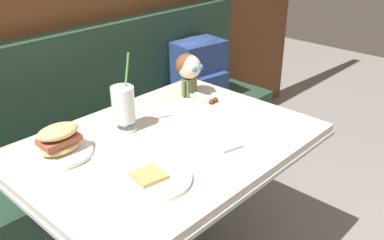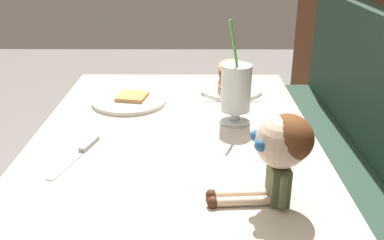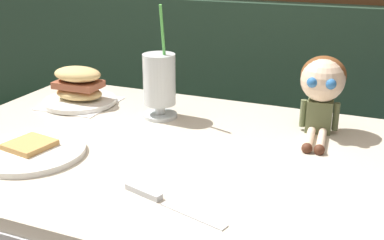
{
  "view_description": "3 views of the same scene",
  "coord_description": "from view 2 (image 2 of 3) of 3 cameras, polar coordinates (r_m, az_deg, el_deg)",
  "views": [
    {
      "loc": [
        -0.96,
        -0.84,
        1.51
      ],
      "look_at": [
        0.1,
        0.14,
        0.8
      ],
      "focal_mm": 39.69,
      "sensor_mm": 36.0,
      "label": 1
    },
    {
      "loc": [
        1.18,
        0.24,
        1.27
      ],
      "look_at": [
        0.08,
        0.23,
        0.81
      ],
      "focal_mm": 41.12,
      "sensor_mm": 36.0,
      "label": 2
    },
    {
      "loc": [
        0.5,
        -0.76,
        1.2
      ],
      "look_at": [
        0.09,
        0.25,
        0.79
      ],
      "focal_mm": 44.2,
      "sensor_mm": 36.0,
      "label": 3
    }
  ],
  "objects": [
    {
      "name": "milkshake_glass",
      "position": [
        1.31,
        5.72,
        3.76
      ],
      "size": [
        0.1,
        0.1,
        0.31
      ],
      "color": "silver",
      "rests_on": "diner_table"
    },
    {
      "name": "seated_doll",
      "position": [
        0.92,
        11.51,
        -3.42
      ],
      "size": [
        0.12,
        0.22,
        0.2
      ],
      "color": "#5B6642",
      "rests_on": "diner_table"
    },
    {
      "name": "diner_table",
      "position": [
        1.38,
        -2.11,
        -8.73
      ],
      "size": [
        1.11,
        0.81,
        0.74
      ],
      "color": "beige",
      "rests_on": "ground"
    },
    {
      "name": "butter_knife",
      "position": [
        1.2,
        -13.95,
        -3.72
      ],
      "size": [
        0.23,
        0.08,
        0.01
      ],
      "color": "silver",
      "rests_on": "diner_table"
    },
    {
      "name": "sandwich_plate",
      "position": [
        1.59,
        5.16,
        5.19
      ],
      "size": [
        0.22,
        0.22,
        0.12
      ],
      "color": "white",
      "rests_on": "diner_table"
    },
    {
      "name": "toast_plate",
      "position": [
        1.51,
        -8.07,
        2.53
      ],
      "size": [
        0.25,
        0.25,
        0.03
      ],
      "color": "white",
      "rests_on": "diner_table"
    }
  ]
}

